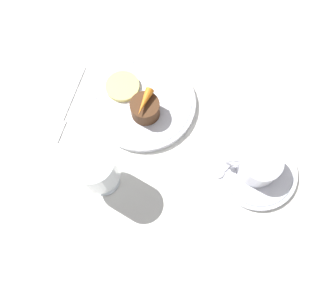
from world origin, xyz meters
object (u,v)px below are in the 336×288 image
(coffee_cup, at_px, (259,164))
(fork, at_px, (65,111))
(dinner_plate, at_px, (144,103))
(wine_glass, at_px, (97,169))
(dessert_cake, at_px, (148,109))

(coffee_cup, bearing_deg, fork, -13.81)
(dinner_plate, height_order, fork, dinner_plate)
(coffee_cup, relative_size, wine_glass, 0.85)
(coffee_cup, xyz_separation_m, dessert_cake, (0.22, -0.10, -0.00))
(wine_glass, xyz_separation_m, fork, (0.11, -0.14, -0.08))
(wine_glass, height_order, dessert_cake, wine_glass)
(wine_glass, relative_size, dessert_cake, 2.07)
(dinner_plate, relative_size, coffee_cup, 2.10)
(coffee_cup, height_order, fork, coffee_cup)
(wine_glass, distance_m, fork, 0.20)
(dinner_plate, height_order, coffee_cup, coffee_cup)
(wine_glass, bearing_deg, coffee_cup, -171.11)
(dinner_plate, relative_size, fork, 1.19)
(fork, bearing_deg, coffee_cup, 166.19)
(fork, height_order, dessert_cake, dessert_cake)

